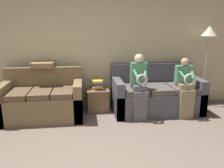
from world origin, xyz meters
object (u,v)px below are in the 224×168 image
couch_side (43,100)px  child_right_seated (185,86)px  couch_main (155,95)px  child_left_seated (139,84)px  floor_lamp (209,38)px  book_stack (98,84)px  side_shelf (98,99)px  throw_pillow (43,64)px

couch_side → child_right_seated: (2.79, -0.34, 0.29)m
couch_main → child_left_seated: bearing=-139.3°
child_right_seated → floor_lamp: 1.27m
child_left_seated → book_stack: child_left_seated is taller
couch_main → child_left_seated: size_ratio=1.44×
side_shelf → child_right_seated: bearing=-19.7°
couch_main → throw_pillow: bearing=174.1°
throw_pillow → child_right_seated: bearing=-13.1°
side_shelf → floor_lamp: 2.72m
couch_main → floor_lamp: (1.18, 0.15, 1.17)m
couch_side → child_right_seated: 2.82m
book_stack → throw_pillow: throw_pillow is taller
child_left_seated → couch_side: bearing=170.1°
throw_pillow → side_shelf: bearing=-2.4°
couch_side → floor_lamp: 3.70m
couch_side → child_left_seated: 1.92m
couch_main → throw_pillow: throw_pillow is taller
couch_main → child_left_seated: 0.70m
couch_main → couch_side: bearing=-178.2°
child_right_seated → throw_pillow: 2.89m
couch_side → book_stack: couch_side is taller
couch_main → book_stack: 1.25m
child_left_seated → child_right_seated: bearing=-0.7°
couch_side → floor_lamp: floor_lamp is taller
child_left_seated → throw_pillow: child_left_seated is taller
side_shelf → throw_pillow: size_ratio=1.17×
child_left_seated → book_stack: size_ratio=4.25×
book_stack → couch_side: bearing=-166.5°
couch_main → book_stack: couch_main is taller
couch_main → child_right_seated: bearing=-41.5°
floor_lamp → throw_pillow: size_ratio=4.16×
couch_main → throw_pillow: size_ratio=4.25×
child_left_seated → book_stack: 0.97m
couch_side → throw_pillow: bearing=90.8°
side_shelf → throw_pillow: 1.35m
couch_main → couch_side: (-2.33, -0.07, 0.00)m
child_left_seated → book_stack: (-0.75, 0.59, -0.13)m
child_right_seated → side_shelf: 1.83m
couch_side → side_shelf: bearing=13.6°
book_stack → couch_main: bearing=-9.0°
couch_side → side_shelf: 1.14m
couch_main → child_left_seated: child_left_seated is taller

